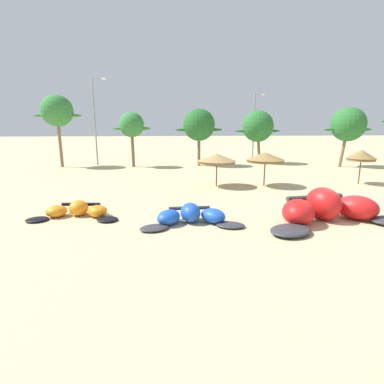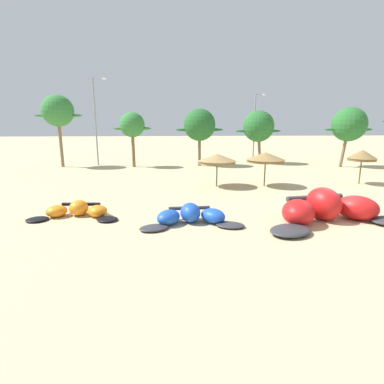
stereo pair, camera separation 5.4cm
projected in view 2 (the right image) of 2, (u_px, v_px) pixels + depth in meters
name	position (u px, v px, depth m)	size (l,w,h in m)	color
ground_plane	(333.00, 215.00, 16.72)	(260.00, 260.00, 0.00)	#C6B284
kite_far_left	(77.00, 211.00, 16.32)	(4.99, 2.45, 0.84)	black
kite_left	(191.00, 216.00, 15.16)	(5.34, 2.51, 0.98)	#333338
kite_left_of_center	(328.00, 209.00, 15.38)	(8.07, 4.33, 1.69)	#333338
beach_umbrella_near_van	(217.00, 158.00, 24.05)	(3.09, 3.09, 2.65)	brown
beach_umbrella_middle	(266.00, 157.00, 24.15)	(3.10, 3.10, 2.74)	brown
beach_umbrella_near_palms	(362.00, 155.00, 25.04)	(2.31, 2.31, 2.87)	brown
palm_leftmost	(58.00, 111.00, 34.73)	(5.41, 3.61, 8.30)	#7F6647
palm_left	(132.00, 125.00, 35.11)	(4.34, 2.89, 6.37)	brown
palm_left_of_gap	(200.00, 125.00, 36.29)	(5.73, 3.82, 6.82)	brown
palm_center_left	(259.00, 127.00, 38.60)	(5.94, 3.96, 6.72)	brown
palm_center_right	(349.00, 125.00, 35.21)	(5.91, 3.94, 6.94)	#7F6647
lamppost_west	(96.00, 118.00, 36.51)	(1.73, 0.24, 10.36)	gray
lamppost_west_center	(255.00, 125.00, 39.56)	(1.46, 0.24, 8.84)	gray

